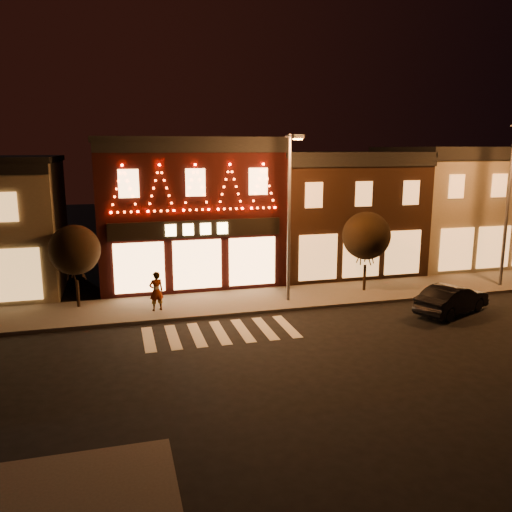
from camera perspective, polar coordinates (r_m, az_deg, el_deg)
name	(u,v)px	position (r m, az deg, el deg)	size (l,w,h in m)	color
ground	(243,371)	(18.83, -1.49, -12.45)	(120.00, 120.00, 0.00)	black
sidewalk_far	(243,301)	(26.55, -1.43, -4.99)	(44.00, 4.00, 0.15)	#47423D
building_pulp	(186,209)	(31.14, -7.71, 5.09)	(10.20, 8.34, 8.30)	black
building_right_a	(334,211)	(33.78, 8.54, 4.89)	(9.20, 8.28, 7.50)	#321D11
building_right_b	(455,205)	(38.28, 21.03, 5.26)	(9.20, 8.28, 7.80)	#726951
streetlamp_mid	(290,206)	(25.38, 3.77, 5.53)	(0.55, 1.89, 8.23)	#59595E
streetlamp_right	(512,193)	(31.43, 26.25, 6.22)	(0.70, 2.03, 8.86)	#59595E
tree_left	(75,250)	(26.23, -19.26, 0.63)	(2.40, 2.40, 4.01)	black
tree_right	(366,236)	(28.29, 12.01, 2.19)	(2.56, 2.56, 4.28)	black
dark_sedan	(452,299)	(26.40, 20.71, -4.45)	(1.48, 4.24, 1.40)	black
pedestrian	(156,291)	(25.05, -10.88, -3.80)	(0.69, 0.45, 1.89)	gray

